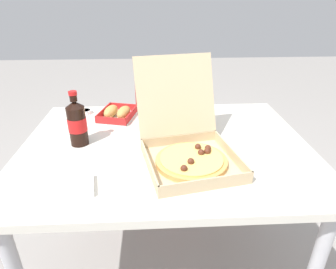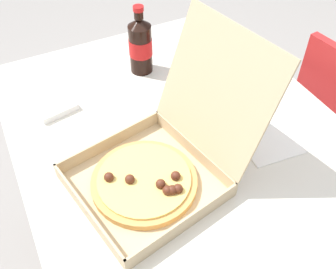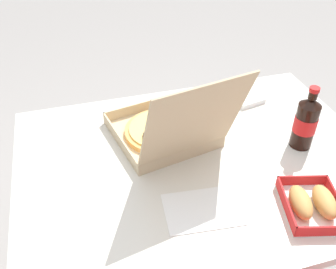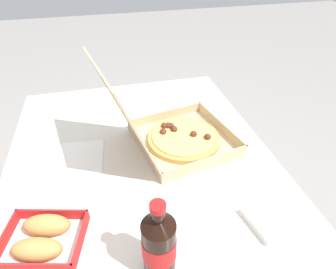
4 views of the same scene
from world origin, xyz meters
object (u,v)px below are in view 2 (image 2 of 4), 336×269
at_px(cola_bottle, 140,45).
at_px(paper_menu, 262,133).
at_px(pizza_box_open, 158,165).
at_px(napkin_pile, 53,105).
at_px(bread_side_box, 231,63).
at_px(dipping_sauce_cup, 219,37).

relative_size(cola_bottle, paper_menu, 1.07).
height_order(pizza_box_open, paper_menu, pizza_box_open).
xyz_separation_m(paper_menu, napkin_pile, (-0.36, -0.49, 0.01)).
height_order(bread_side_box, napkin_pile, bread_side_box).
height_order(bread_side_box, cola_bottle, cola_bottle).
bearing_deg(napkin_pile, cola_bottle, 99.88).
distance_m(pizza_box_open, bread_side_box, 0.51).
xyz_separation_m(pizza_box_open, bread_side_box, (-0.30, 0.41, -0.02)).
height_order(pizza_box_open, napkin_pile, pizza_box_open).
relative_size(bread_side_box, napkin_pile, 2.01).
height_order(cola_bottle, napkin_pile, cola_bottle).
relative_size(pizza_box_open, bread_side_box, 2.18).
bearing_deg(dipping_sauce_cup, paper_menu, -17.32).
bearing_deg(pizza_box_open, cola_bottle, 161.45).
height_order(paper_menu, napkin_pile, napkin_pile).
bearing_deg(bread_side_box, cola_bottle, -115.77).
distance_m(pizza_box_open, cola_bottle, 0.45).
xyz_separation_m(bread_side_box, dipping_sauce_cup, (-0.17, 0.06, -0.01)).
bearing_deg(dipping_sauce_cup, bread_side_box, -20.00).
bearing_deg(cola_bottle, pizza_box_open, -18.55).
bearing_deg(cola_bottle, bread_side_box, 64.23).
xyz_separation_m(bread_side_box, paper_menu, (0.29, -0.08, -0.02)).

